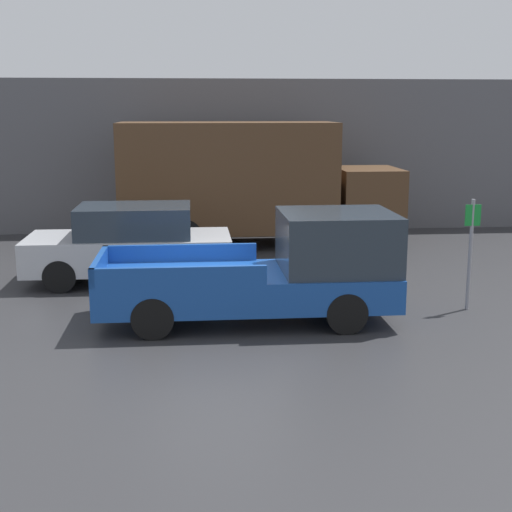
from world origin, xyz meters
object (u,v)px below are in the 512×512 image
Objects in this scene: car at (131,243)px; delivery_truck at (248,181)px; parking_sign at (471,248)px; pickup_truck at (277,271)px.

delivery_truck is at bearing 54.05° from car.
car is at bearing 156.30° from parking_sign.
car is 5.06m from delivery_truck.
parking_sign is (3.69, -6.93, -0.61)m from delivery_truck.
delivery_truck reaches higher than pickup_truck.
delivery_truck is (2.92, 4.02, 0.96)m from car.
parking_sign reaches higher than car.
pickup_truck is at bearing -90.27° from delivery_truck.
car is 0.58× the size of delivery_truck.
delivery_truck is at bearing 118.07° from parking_sign.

